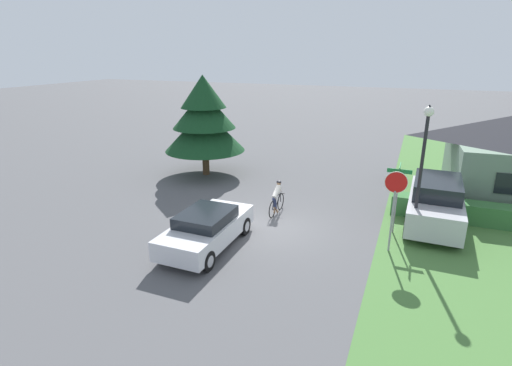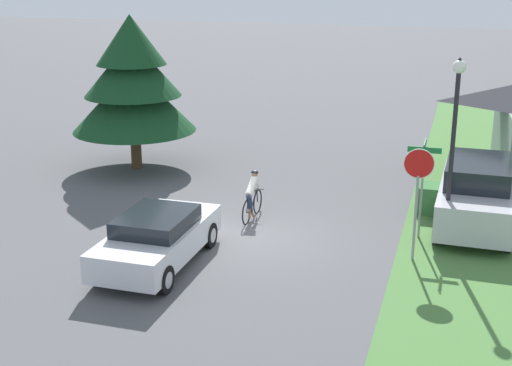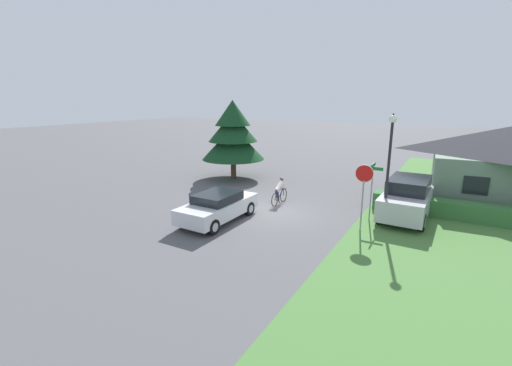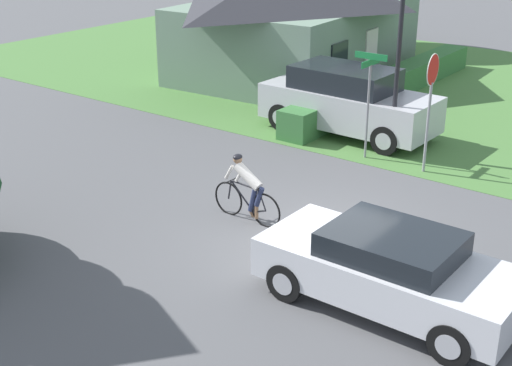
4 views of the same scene
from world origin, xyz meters
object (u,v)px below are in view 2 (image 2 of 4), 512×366
Objects in this scene: conifer_tall_near at (133,82)px; sedan_left_lane at (157,238)px; street_lamp at (454,124)px; cyclist at (252,196)px; street_name_sign at (423,172)px; parked_suv_right at (476,194)px; stop_sign at (418,181)px.

sedan_left_lane is at bearing -60.94° from conifer_tall_near.
conifer_tall_near is at bearing 158.09° from street_lamp.
cyclist is 6.24m from street_lamp.
conifer_tall_near is (-10.61, 4.16, 1.31)m from street_name_sign.
parked_suv_right is (7.64, 5.21, 0.24)m from sedan_left_lane.
conifer_tall_near is at bearing -32.60° from stop_sign.
street_lamp is 0.91× the size of conifer_tall_near.
sedan_left_lane is at bearing 15.42° from stop_sign.
parked_suv_right is at bearing -55.25° from sedan_left_lane.
conifer_tall_near reaches higher than street_name_sign.
street_name_sign is (4.89, -0.13, 1.21)m from cyclist.
street_name_sign is (-1.46, -1.41, 0.95)m from parked_suv_right.
sedan_left_lane is 2.45× the size of cyclist.
street_name_sign is at bearing -94.69° from stop_sign.
stop_sign is at bearing 155.57° from parked_suv_right.
sedan_left_lane is 0.85× the size of street_lamp.
stop_sign is at bearing -120.66° from street_lamp.
street_name_sign is (0.03, 1.65, -0.21)m from stop_sign.
cyclist is 6.48m from parked_suv_right.
street_lamp reaches higher than cyclist.
stop_sign is at bearing -28.80° from conifer_tall_near.
sedan_left_lane is 1.57× the size of street_name_sign.
parked_suv_right is 3.10m from street_lamp.
conifer_tall_near is (-12.07, 2.75, 2.26)m from parked_suv_right.
conifer_tall_near reaches higher than street_lamp.
street_name_sign is at bearing 135.43° from parked_suv_right.
street_lamp reaches higher than stop_sign.
street_lamp is at bearing 159.17° from parked_suv_right.
stop_sign is at bearing -70.32° from sedan_left_lane.
parked_suv_right is (6.35, 1.28, 0.26)m from cyclist.
parked_suv_right is 1.83× the size of street_name_sign.
sedan_left_lane is 0.86× the size of parked_suv_right.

